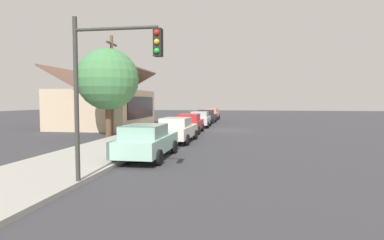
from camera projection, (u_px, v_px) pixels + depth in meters
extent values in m
plane|color=#38383D|center=(226.00, 130.00, 28.43)|extent=(120.00, 120.00, 0.00)
cube|color=#A3A099|center=(166.00, 129.00, 29.30)|extent=(60.00, 4.20, 0.16)
cube|color=#9ED1BC|center=(148.00, 144.00, 14.53)|extent=(4.87, 1.88, 0.70)
cube|color=#86B1A0|center=(144.00, 131.00, 14.01)|extent=(2.34, 1.64, 0.56)
cylinder|color=black|center=(139.00, 146.00, 16.18)|extent=(0.66, 0.22, 0.66)
cylinder|color=black|center=(174.00, 147.00, 15.89)|extent=(0.66, 0.22, 0.66)
cylinder|color=black|center=(116.00, 156.00, 13.20)|extent=(0.66, 0.22, 0.66)
cylinder|color=black|center=(159.00, 157.00, 12.92)|extent=(0.66, 0.22, 0.66)
cube|color=silver|center=(178.00, 131.00, 20.33)|extent=(4.86, 1.94, 0.70)
cube|color=beige|center=(176.00, 122.00, 19.82)|extent=(2.35, 1.66, 0.56)
cylinder|color=black|center=(170.00, 134.00, 21.98)|extent=(0.66, 0.23, 0.66)
cylinder|color=black|center=(195.00, 135.00, 21.66)|extent=(0.66, 0.23, 0.66)
cylinder|color=black|center=(157.00, 139.00, 19.05)|extent=(0.66, 0.23, 0.66)
cylinder|color=black|center=(187.00, 140.00, 18.72)|extent=(0.66, 0.23, 0.66)
cube|color=red|center=(190.00, 125.00, 26.11)|extent=(4.41, 1.74, 0.70)
cube|color=#A9272B|center=(189.00, 117.00, 25.63)|extent=(2.12, 1.52, 0.56)
cylinder|color=black|center=(183.00, 127.00, 27.61)|extent=(0.66, 0.22, 0.66)
cylinder|color=black|center=(203.00, 128.00, 27.34)|extent=(0.66, 0.22, 0.66)
cylinder|color=black|center=(177.00, 130.00, 24.91)|extent=(0.66, 0.22, 0.66)
cylinder|color=black|center=(198.00, 131.00, 24.65)|extent=(0.66, 0.22, 0.66)
cube|color=silver|center=(200.00, 120.00, 31.84)|extent=(4.63, 1.85, 0.70)
cube|color=#A0A2A6|center=(200.00, 114.00, 31.34)|extent=(2.23, 1.59, 0.56)
cylinder|color=black|center=(194.00, 123.00, 33.39)|extent=(0.66, 0.23, 0.66)
cylinder|color=black|center=(210.00, 123.00, 33.14)|extent=(0.66, 0.23, 0.66)
cylinder|color=black|center=(190.00, 125.00, 30.57)|extent=(0.66, 0.23, 0.66)
cylinder|color=black|center=(208.00, 125.00, 30.33)|extent=(0.66, 0.23, 0.66)
cube|color=#2D3035|center=(207.00, 117.00, 37.81)|extent=(4.59, 2.08, 0.70)
cube|color=#27292D|center=(206.00, 112.00, 37.33)|extent=(2.25, 1.73, 0.56)
cylinder|color=black|center=(201.00, 119.00, 39.38)|extent=(0.67, 0.26, 0.66)
cylinder|color=black|center=(216.00, 120.00, 38.99)|extent=(0.67, 0.26, 0.66)
cylinder|color=black|center=(197.00, 121.00, 36.67)|extent=(0.67, 0.26, 0.66)
cylinder|color=black|center=(212.00, 121.00, 36.28)|extent=(0.67, 0.26, 0.66)
cube|color=#EA8C75|center=(212.00, 115.00, 44.04)|extent=(4.60, 1.95, 0.70)
cube|color=tan|center=(211.00, 111.00, 43.55)|extent=(2.22, 1.68, 0.56)
cylinder|color=black|center=(206.00, 117.00, 45.62)|extent=(0.66, 0.23, 0.66)
cylinder|color=black|center=(219.00, 117.00, 45.29)|extent=(0.66, 0.23, 0.66)
cylinder|color=black|center=(204.00, 118.00, 42.83)|extent=(0.66, 0.23, 0.66)
cylinder|color=black|center=(217.00, 118.00, 42.51)|extent=(0.66, 0.23, 0.66)
cube|color=#CCB293|center=(104.00, 109.00, 31.03)|extent=(9.40, 7.51, 3.68)
cube|color=black|center=(141.00, 107.00, 30.43)|extent=(7.52, 0.08, 2.06)
cube|color=brown|center=(122.00, 80.00, 30.57)|extent=(10.00, 4.05, 2.26)
cube|color=brown|center=(86.00, 80.00, 31.16)|extent=(10.00, 4.05, 2.26)
cylinder|color=brown|center=(108.00, 117.00, 23.16)|extent=(0.44, 0.44, 3.00)
sphere|color=#47844C|center=(108.00, 79.00, 23.00)|extent=(4.49, 4.49, 4.49)
cylinder|color=#383833|center=(76.00, 103.00, 9.66)|extent=(0.14, 0.14, 5.20)
cylinder|color=#383833|center=(116.00, 29.00, 9.32)|extent=(0.10, 2.60, 0.10)
cube|color=black|center=(158.00, 43.00, 9.15)|extent=(0.28, 0.24, 0.80)
sphere|color=red|center=(157.00, 32.00, 8.98)|extent=(0.16, 0.16, 0.16)
sphere|color=yellow|center=(157.00, 42.00, 9.00)|extent=(0.16, 0.16, 0.16)
sphere|color=green|center=(157.00, 51.00, 9.02)|extent=(0.16, 0.16, 0.16)
cylinder|color=brown|center=(112.00, 86.00, 23.54)|extent=(0.24, 0.24, 7.50)
cube|color=brown|center=(112.00, 44.00, 23.35)|extent=(1.80, 0.12, 0.12)
cylinder|color=red|center=(177.00, 126.00, 27.68)|extent=(0.22, 0.22, 0.55)
sphere|color=red|center=(177.00, 122.00, 27.66)|extent=(0.18, 0.18, 0.18)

